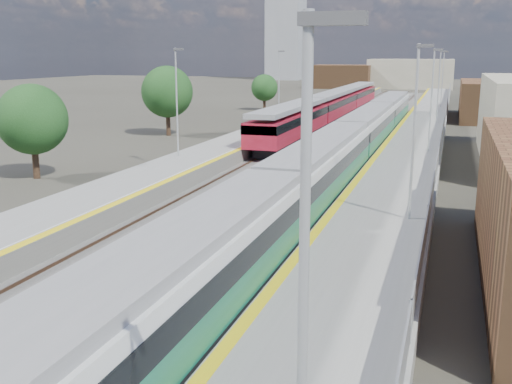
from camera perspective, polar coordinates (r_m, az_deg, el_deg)
The scene contains 11 objects.
ground at distance 55.42m, azimuth 9.51°, elevation 4.41°, with size 320.00×320.00×0.00m, color #47443A.
ballast_bed at distance 58.22m, azimuth 7.69°, elevation 4.91°, with size 10.50×155.00×0.06m, color #565451.
tracks at distance 59.74m, azimuth 8.55°, elevation 5.16°, with size 8.96×160.00×0.17m.
platform_right at distance 57.29m, azimuth 15.15°, elevation 4.95°, with size 4.70×155.00×8.52m.
platform_left at distance 59.73m, azimuth 1.25°, elevation 5.69°, with size 4.30×155.00×8.52m.
buildings at distance 145.24m, azimuth 7.88°, elevation 13.88°, with size 72.00×185.50×40.00m.
green_train at distance 42.17m, azimuth 8.93°, elevation 4.63°, with size 2.68×74.62×2.95m.
red_train at distance 72.70m, azimuth 7.30°, elevation 8.17°, with size 2.85×57.81×3.60m.
tree_a at distance 41.98m, azimuth -20.54°, elevation 6.49°, with size 4.61×4.61×6.25m.
tree_b at distance 61.59m, azimuth -8.45°, elevation 9.42°, with size 5.17×5.17×7.01m.
tree_c at distance 89.15m, azimuth 0.81°, elevation 9.90°, with size 3.89×3.89×5.28m.
Camera 1 is at (8.06, -4.23, 8.06)m, focal length 42.00 mm.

